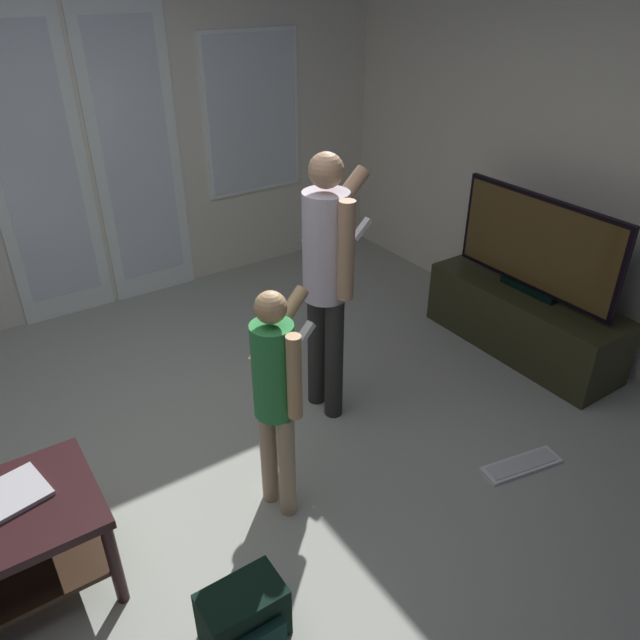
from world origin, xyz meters
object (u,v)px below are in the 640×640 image
(person_adult, at_px, (327,268))
(backpack, at_px, (244,616))
(loose_keyboard, at_px, (521,465))
(laptop_closed, at_px, (0,500))
(tv_stand, at_px, (523,321))
(flat_screen_tv, at_px, (537,246))
(person_child, at_px, (276,387))

(person_adult, distance_m, backpack, 1.67)
(loose_keyboard, distance_m, laptop_closed, 2.44)
(person_adult, bearing_deg, loose_keyboard, -60.76)
(loose_keyboard, bearing_deg, tv_stand, 41.08)
(laptop_closed, bearing_deg, person_adult, -2.44)
(tv_stand, xyz_separation_m, person_adult, (-1.45, 0.22, 0.69))
(tv_stand, xyz_separation_m, laptop_closed, (-3.17, -0.06, 0.27))
(person_adult, relative_size, loose_keyboard, 3.31)
(loose_keyboard, bearing_deg, person_adult, 119.24)
(flat_screen_tv, bearing_deg, loose_keyboard, -138.73)
(flat_screen_tv, bearing_deg, person_child, -172.07)
(flat_screen_tv, height_order, person_adult, person_adult)
(loose_keyboard, relative_size, laptop_closed, 1.37)
(person_adult, distance_m, laptop_closed, 1.80)
(person_adult, relative_size, person_child, 1.30)
(flat_screen_tv, distance_m, person_child, 2.08)
(person_adult, bearing_deg, flat_screen_tv, -8.45)
(person_child, bearing_deg, loose_keyboard, -22.88)
(person_child, height_order, backpack, person_child)
(flat_screen_tv, height_order, backpack, flat_screen_tv)
(person_child, bearing_deg, tv_stand, 7.82)
(person_child, distance_m, laptop_closed, 1.15)
(person_adult, height_order, backpack, person_adult)
(person_child, distance_m, loose_keyboard, 1.44)
(flat_screen_tv, xyz_separation_m, loose_keyboard, (-0.89, -0.78, -0.75))
(person_child, distance_m, backpack, 0.90)
(tv_stand, distance_m, flat_screen_tv, 0.54)
(tv_stand, relative_size, backpack, 4.21)
(flat_screen_tv, bearing_deg, tv_stand, -65.30)
(person_adult, height_order, person_child, person_adult)
(backpack, bearing_deg, person_child, 47.88)
(tv_stand, bearing_deg, loose_keyboard, -138.92)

